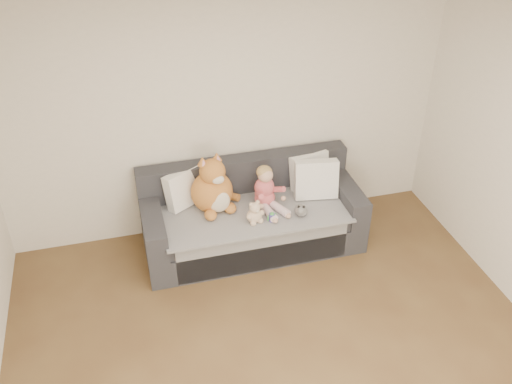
% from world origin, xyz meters
% --- Properties ---
extents(room_shell, '(5.00, 5.00, 5.00)m').
position_xyz_m(room_shell, '(0.00, 0.42, 1.30)').
color(room_shell, brown).
rests_on(room_shell, ground).
extents(sofa, '(2.20, 0.94, 0.85)m').
position_xyz_m(sofa, '(0.15, 2.06, 0.31)').
color(sofa, '#2D2D32').
rests_on(sofa, ground).
extents(cushion_left, '(0.44, 0.37, 0.39)m').
position_xyz_m(cushion_left, '(-0.49, 2.25, 0.66)').
color(cushion_left, white).
rests_on(cushion_left, sofa).
extents(cushion_right_back, '(0.45, 0.29, 0.39)m').
position_xyz_m(cushion_right_back, '(0.82, 2.24, 0.66)').
color(cushion_right_back, white).
rests_on(cushion_right_back, sofa).
extents(cushion_right_front, '(0.46, 0.26, 0.42)m').
position_xyz_m(cushion_right_front, '(0.83, 2.05, 0.67)').
color(cushion_right_front, white).
rests_on(cushion_right_front, sofa).
extents(toddler, '(0.31, 0.46, 0.45)m').
position_xyz_m(toddler, '(0.29, 2.00, 0.66)').
color(toddler, '#D6644B').
rests_on(toddler, sofa).
extents(plush_cat, '(0.51, 0.50, 0.64)m').
position_xyz_m(plush_cat, '(-0.23, 2.10, 0.71)').
color(plush_cat, '#AA6225').
rests_on(plush_cat, sofa).
extents(teddy_bear, '(0.19, 0.15, 0.24)m').
position_xyz_m(teddy_bear, '(0.11, 1.77, 0.57)').
color(teddy_bear, beige).
rests_on(teddy_bear, sofa).
extents(plush_cow, '(0.12, 0.18, 0.15)m').
position_xyz_m(plush_cow, '(0.57, 1.76, 0.54)').
color(plush_cow, white).
rests_on(plush_cow, sofa).
extents(sippy_cup, '(0.10, 0.07, 0.11)m').
position_xyz_m(sippy_cup, '(0.27, 1.74, 0.53)').
color(sippy_cup, '#4E3EAA').
rests_on(sippy_cup, sofa).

